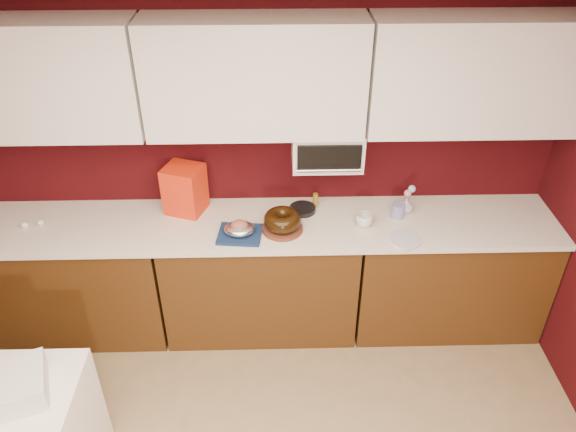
% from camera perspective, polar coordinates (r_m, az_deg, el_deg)
% --- Properties ---
extents(ceiling, '(4.00, 4.50, 0.02)m').
position_cam_1_polar(ceiling, '(1.25, -6.61, 8.47)').
color(ceiling, white).
rests_on(ceiling, wall_back).
extents(wall_back, '(4.00, 0.02, 2.50)m').
position_cam_1_polar(wall_back, '(3.82, -3.04, 6.29)').
color(wall_back, '#36070A').
rests_on(wall_back, floor).
extents(base_cabinet_left, '(1.31, 0.58, 0.86)m').
position_cam_1_polar(base_cabinet_left, '(4.27, -21.05, -6.09)').
color(base_cabinet_left, '#47290E').
rests_on(base_cabinet_left, floor).
extents(base_cabinet_center, '(1.31, 0.58, 0.86)m').
position_cam_1_polar(base_cabinet_center, '(4.02, -2.77, -6.19)').
color(base_cabinet_center, '#47290E').
rests_on(base_cabinet_center, floor).
extents(base_cabinet_right, '(1.31, 0.58, 0.86)m').
position_cam_1_polar(base_cabinet_right, '(4.20, 15.81, -5.66)').
color(base_cabinet_right, '#47290E').
rests_on(base_cabinet_right, floor).
extents(countertop, '(4.00, 0.62, 0.04)m').
position_cam_1_polar(countertop, '(3.75, -2.96, -0.95)').
color(countertop, silver).
rests_on(countertop, base_cabinet_center).
extents(upper_cabinet_left, '(1.31, 0.33, 0.70)m').
position_cam_1_polar(upper_cabinet_left, '(3.71, -24.97, 12.46)').
color(upper_cabinet_left, white).
rests_on(upper_cabinet_left, wall_back).
extents(upper_cabinet_center, '(1.31, 0.33, 0.70)m').
position_cam_1_polar(upper_cabinet_center, '(3.42, -3.40, 13.89)').
color(upper_cabinet_center, white).
rests_on(upper_cabinet_center, wall_back).
extents(upper_cabinet_right, '(1.31, 0.33, 0.70)m').
position_cam_1_polar(upper_cabinet_right, '(3.63, 18.76, 13.39)').
color(upper_cabinet_right, white).
rests_on(upper_cabinet_right, wall_back).
extents(toaster_oven, '(0.45, 0.30, 0.25)m').
position_cam_1_polar(toaster_oven, '(3.65, 4.00, 7.03)').
color(toaster_oven, white).
rests_on(toaster_oven, upper_cabinet_center).
extents(toaster_oven_door, '(0.40, 0.02, 0.18)m').
position_cam_1_polar(toaster_oven_door, '(3.50, 4.22, 5.84)').
color(toaster_oven_door, black).
rests_on(toaster_oven_door, toaster_oven).
extents(toaster_oven_handle, '(0.42, 0.02, 0.02)m').
position_cam_1_polar(toaster_oven_handle, '(3.53, 4.19, 4.65)').
color(toaster_oven_handle, silver).
rests_on(toaster_oven_handle, toaster_oven).
extents(cake_base, '(0.30, 0.30, 0.02)m').
position_cam_1_polar(cake_base, '(3.66, -0.57, -1.28)').
color(cake_base, brown).
rests_on(cake_base, countertop).
extents(bundt_cake, '(0.27, 0.27, 0.10)m').
position_cam_1_polar(bundt_cake, '(3.62, -0.58, -0.41)').
color(bundt_cake, black).
rests_on(bundt_cake, cake_base).
extents(navy_towel, '(0.30, 0.26, 0.02)m').
position_cam_1_polar(navy_towel, '(3.62, -4.91, -1.87)').
color(navy_towel, navy).
rests_on(navy_towel, countertop).
extents(foil_ham_nest, '(0.22, 0.20, 0.07)m').
position_cam_1_polar(foil_ham_nest, '(3.60, -4.95, -1.29)').
color(foil_ham_nest, silver).
rests_on(foil_ham_nest, navy_towel).
extents(roasted_ham, '(0.12, 0.10, 0.07)m').
position_cam_1_polar(roasted_ham, '(3.58, -4.97, -0.97)').
color(roasted_ham, '#A3584A').
rests_on(roasted_ham, foil_ham_nest).
extents(pandoro_box, '(0.30, 0.29, 0.33)m').
position_cam_1_polar(pandoro_box, '(3.84, -10.45, 2.69)').
color(pandoro_box, red).
rests_on(pandoro_box, countertop).
extents(dark_pan, '(0.24, 0.24, 0.03)m').
position_cam_1_polar(dark_pan, '(3.84, 1.49, 0.70)').
color(dark_pan, black).
rests_on(dark_pan, countertop).
extents(coffee_mug, '(0.14, 0.14, 0.11)m').
position_cam_1_polar(coffee_mug, '(3.71, 7.76, -0.28)').
color(coffee_mug, silver).
rests_on(coffee_mug, countertop).
extents(blue_jar, '(0.11, 0.11, 0.11)m').
position_cam_1_polar(blue_jar, '(3.83, 11.12, 0.56)').
color(blue_jar, navy).
rests_on(blue_jar, countertop).
extents(flower_vase, '(0.08, 0.08, 0.11)m').
position_cam_1_polar(flower_vase, '(3.89, 11.91, 1.14)').
color(flower_vase, silver).
rests_on(flower_vase, countertop).
extents(flower_pink, '(0.05, 0.05, 0.05)m').
position_cam_1_polar(flower_pink, '(3.85, 12.07, 2.27)').
color(flower_pink, pink).
rests_on(flower_pink, flower_vase).
extents(flower_blue, '(0.05, 0.05, 0.05)m').
position_cam_1_polar(flower_blue, '(3.86, 12.48, 2.71)').
color(flower_blue, '#8FB7E5').
rests_on(flower_blue, flower_vase).
extents(china_plate, '(0.23, 0.23, 0.01)m').
position_cam_1_polar(china_plate, '(3.65, 11.84, -2.35)').
color(china_plate, silver).
rests_on(china_plate, countertop).
extents(amber_bottle, '(0.05, 0.05, 0.10)m').
position_cam_1_polar(amber_bottle, '(3.88, 2.80, 1.64)').
color(amber_bottle, olive).
rests_on(amber_bottle, countertop).
extents(egg_left, '(0.05, 0.04, 0.04)m').
position_cam_1_polar(egg_left, '(4.07, -25.19, -0.81)').
color(egg_left, white).
rests_on(egg_left, countertop).
extents(egg_right, '(0.06, 0.05, 0.04)m').
position_cam_1_polar(egg_right, '(4.05, -23.85, -0.61)').
color(egg_right, silver).
rests_on(egg_right, countertop).
extents(newspaper_stack, '(0.45, 0.41, 0.13)m').
position_cam_1_polar(newspaper_stack, '(3.16, -26.74, -15.40)').
color(newspaper_stack, white).
rests_on(newspaper_stack, dining_table).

